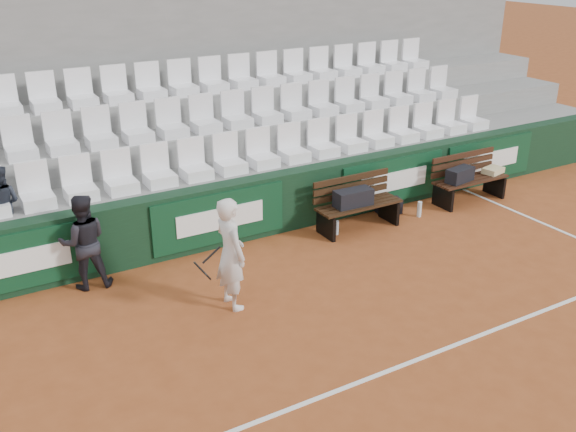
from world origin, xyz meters
The scene contains 20 objects.
ground centered at (0.00, 0.00, 0.00)m, with size 80.00×80.00×0.00m, color #974922.
court_baseline centered at (0.00, 0.00, 0.00)m, with size 18.00×0.06×0.01m, color white.
back_barrier centered at (0.07, 3.99, 0.50)m, with size 18.00×0.34×1.00m.
grandstand_tier_front centered at (0.00, 4.62, 0.50)m, with size 18.00×0.95×1.00m, color gray.
grandstand_tier_mid centered at (0.00, 5.58, 0.72)m, with size 18.00×0.95×1.45m, color gray.
grandstand_tier_back centered at (0.00, 6.53, 0.95)m, with size 18.00×0.95×1.90m, color gray.
grandstand_rear_wall centered at (0.00, 7.15, 2.20)m, with size 18.00×0.30×4.40m, color gray.
seat_row_front centered at (0.00, 4.45, 1.31)m, with size 11.90×0.44×0.63m, color white.
seat_row_mid centered at (0.00, 5.40, 1.77)m, with size 11.90×0.44×0.63m, color white.
seat_row_back centered at (0.00, 6.35, 2.21)m, with size 11.90×0.44×0.63m, color white.
bench_left centered at (2.12, 3.37, 0.23)m, with size 1.50×0.56×0.45m, color #311C0E.
bench_right centered at (4.64, 3.36, 0.23)m, with size 1.50×0.56×0.45m, color #371C10.
sports_bag_left centered at (1.99, 3.36, 0.59)m, with size 0.65×0.28×0.28m, color black.
sports_bag_right centered at (4.34, 3.34, 0.58)m, with size 0.55×0.26×0.26m, color black.
towel centered at (5.22, 3.37, 0.50)m, with size 0.38×0.28×0.11m, color #D3C088.
sports_bag_ground centered at (3.00, 3.67, 0.13)m, with size 0.43×0.26×0.26m, color black.
water_bottle_near centered at (1.68, 3.36, 0.12)m, with size 0.07×0.07×0.24m, color silver.
water_bottle_far centered at (3.35, 3.25, 0.14)m, with size 0.08×0.08×0.28m, color silver.
tennis_player centered at (-0.79, 2.18, 0.76)m, with size 0.69×0.58×1.53m.
ball_kid centered at (-2.31, 3.65, 0.68)m, with size 0.67×0.52×1.37m, color black.
Camera 1 is at (-3.85, -4.59, 4.45)m, focal length 40.00 mm.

